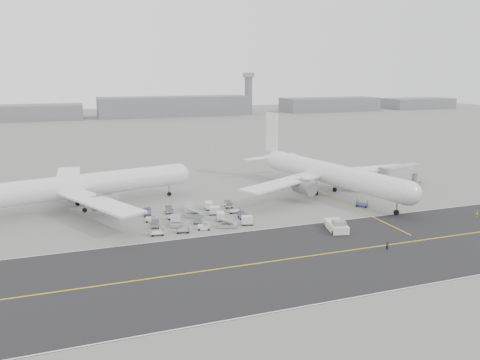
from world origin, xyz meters
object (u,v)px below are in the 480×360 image
object	(u,v)px
ground_crew_a	(387,246)
jet_bridge	(400,171)
pushback_tug	(337,226)
airliner_a	(81,186)
ground_crew_b	(477,214)
airliner_b	(327,173)
control_tower	(248,92)

from	to	relation	value
ground_crew_a	jet_bridge	bearing A→B (deg)	52.56
pushback_tug	jet_bridge	distance (m)	46.28
airliner_a	ground_crew_b	world-z (taller)	airliner_a
airliner_a	airliner_b	size ratio (longest dim) A/B	0.98
jet_bridge	ground_crew_b	size ratio (longest dim) A/B	9.67
ground_crew_a	pushback_tug	bearing A→B (deg)	106.24
airliner_b	airliner_a	bearing A→B (deg)	160.14
airliner_b	pushback_tug	xyz separation A→B (m)	(-12.92, -26.82, -4.57)
control_tower	ground_crew_a	xyz separation A→B (m)	(-79.41, -285.18, -15.45)
pushback_tug	ground_crew_b	xyz separation A→B (m)	(33.76, -2.27, -0.22)
control_tower	ground_crew_a	distance (m)	296.44
airliner_b	ground_crew_a	distance (m)	40.67
control_tower	jet_bridge	bearing A→B (deg)	-100.54
control_tower	pushback_tug	xyz separation A→B (m)	(-82.40, -272.85, -15.22)
control_tower	jet_bridge	distance (m)	249.47
airliner_a	ground_crew_b	size ratio (longest dim) A/B	33.43
control_tower	airliner_a	distance (m)	272.72
pushback_tug	ground_crew_a	size ratio (longest dim) A/B	5.55
airliner_b	ground_crew_a	xyz separation A→B (m)	(-9.94, -39.15, -4.80)
airliner_a	ground_crew_a	bearing A→B (deg)	-144.96
pushback_tug	ground_crew_b	world-z (taller)	pushback_tug
control_tower	pushback_tug	size ratio (longest dim) A/B	3.49
pushback_tug	ground_crew_b	bearing A→B (deg)	9.41
airliner_a	pushback_tug	bearing A→B (deg)	-137.92
pushback_tug	airliner_a	bearing A→B (deg)	158.28
jet_bridge	ground_crew_a	xyz separation A→B (m)	(-33.83, -40.21, -3.29)
airliner_a	pushback_tug	xyz separation A→B (m)	(47.85, -33.49, -4.45)
control_tower	jet_bridge	xyz separation A→B (m)	(-45.59, -244.97, -12.15)
ground_crew_b	jet_bridge	bearing A→B (deg)	-110.26
control_tower	jet_bridge	world-z (taller)	control_tower
airliner_b	ground_crew_a	world-z (taller)	airliner_b
control_tower	airliner_a	world-z (taller)	control_tower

